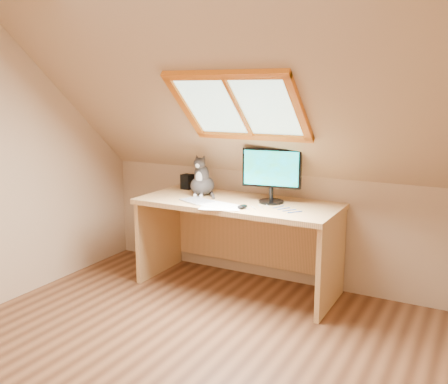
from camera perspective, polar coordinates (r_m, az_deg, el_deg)
The scene contains 10 objects.
ground at distance 3.42m, azimuth -6.74°, elevation -19.15°, with size 3.50×3.50×0.00m, color brown.
room_shell at distance 2.89m, azimuth -8.48°, elevation 5.20°, with size 3.52×3.52×2.41m.
desk at distance 4.45m, azimuth 2.01°, elevation -3.83°, with size 1.75×0.77×0.80m.
monitor at distance 4.22m, azimuth 5.46°, elevation 2.31°, with size 0.51×0.21×0.47m.
cat at distance 4.54m, azimuth -2.54°, elevation 1.32°, with size 0.23×0.27×0.38m.
desk_speaker at distance 4.85m, azimuth -4.22°, elevation 1.19°, with size 0.10×0.10×0.14m, color black.
graphics_tablet at distance 4.32m, azimuth -3.13°, elevation -1.01°, with size 0.27×0.19×0.01m, color #B2B2B7.
mouse at distance 4.05m, azimuth 2.12°, elevation -1.69°, with size 0.06×0.11×0.03m, color black.
papers at distance 4.10m, azimuth -0.18°, elevation -1.69°, with size 0.35×0.30×0.01m.
cables at distance 4.06m, azimuth 5.81°, elevation -1.89°, with size 0.51×0.26×0.01m.
Camera 1 is at (1.72, -2.39, 1.75)m, focal length 40.00 mm.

